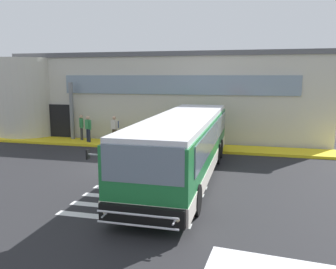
{
  "coord_description": "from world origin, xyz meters",
  "views": [
    {
      "loc": [
        5.8,
        -15.44,
        4.4
      ],
      "look_at": [
        1.8,
        0.91,
        1.5
      ],
      "focal_mm": 36.84,
      "sensor_mm": 36.0,
      "label": 1
    }
  ],
  "objects_px": {
    "entry_support_column": "(72,111)",
    "passenger_near_column": "(81,126)",
    "passenger_at_curb_edge": "(115,127)",
    "bus_main_foreground": "(184,147)",
    "passenger_by_doorway": "(88,128)"
  },
  "relations": [
    {
      "from": "bus_main_foreground",
      "to": "passenger_by_doorway",
      "type": "distance_m",
      "value": 9.32
    },
    {
      "from": "entry_support_column",
      "to": "passenger_by_doorway",
      "type": "xyz_separation_m",
      "value": [
        1.57,
        -0.82,
        -0.96
      ]
    },
    {
      "from": "passenger_at_curb_edge",
      "to": "bus_main_foreground",
      "type": "bearing_deg",
      "value": -46.77
    },
    {
      "from": "entry_support_column",
      "to": "bus_main_foreground",
      "type": "bearing_deg",
      "value": -36.02
    },
    {
      "from": "bus_main_foreground",
      "to": "passenger_by_doorway",
      "type": "bearing_deg",
      "value": 142.38
    },
    {
      "from": "passenger_by_doorway",
      "to": "passenger_at_curb_edge",
      "type": "distance_m",
      "value": 1.71
    },
    {
      "from": "bus_main_foreground",
      "to": "passenger_by_doorway",
      "type": "relative_size",
      "value": 7.26
    },
    {
      "from": "passenger_near_column",
      "to": "passenger_at_curb_edge",
      "type": "bearing_deg",
      "value": -3.88
    },
    {
      "from": "entry_support_column",
      "to": "passenger_near_column",
      "type": "height_order",
      "value": "entry_support_column"
    },
    {
      "from": "bus_main_foreground",
      "to": "passenger_near_column",
      "type": "height_order",
      "value": "bus_main_foreground"
    },
    {
      "from": "passenger_near_column",
      "to": "passenger_by_doorway",
      "type": "height_order",
      "value": "same"
    },
    {
      "from": "bus_main_foreground",
      "to": "passenger_at_curb_edge",
      "type": "relative_size",
      "value": 7.26
    },
    {
      "from": "passenger_by_doorway",
      "to": "passenger_at_curb_edge",
      "type": "xyz_separation_m",
      "value": [
        1.66,
        0.4,
        0.03
      ]
    },
    {
      "from": "passenger_near_column",
      "to": "passenger_by_doorway",
      "type": "relative_size",
      "value": 1.0
    },
    {
      "from": "passenger_at_curb_edge",
      "to": "passenger_by_doorway",
      "type": "bearing_deg",
      "value": -166.51
    }
  ]
}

